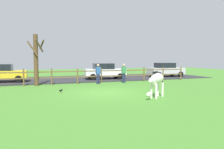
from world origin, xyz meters
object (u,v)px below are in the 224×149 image
Objects in this scene: parked_car_silver at (166,70)px; visitor_right_of_tree at (98,73)px; parked_car_yellow at (2,73)px; parked_car_white at (104,71)px; bare_tree at (36,59)px; crow_on_grass at (61,90)px; visitor_left_of_tree at (124,72)px; zebra at (157,80)px.

visitor_right_of_tree is at bearing -157.39° from parked_car_silver.
parked_car_yellow is (-16.60, -0.12, 0.00)m from parked_car_silver.
visitor_right_of_tree is (-1.66, -3.43, 0.06)m from parked_car_white.
visitor_right_of_tree reaches higher than parked_car_yellow.
bare_tree is 14.25m from parked_car_silver.
visitor_right_of_tree is (3.42, 3.52, 0.78)m from crow_on_grass.
visitor_left_of_tree is at bearing -20.11° from parked_car_yellow.
parked_car_silver is at bearing 13.63° from bare_tree.
visitor_left_of_tree reaches higher than parked_car_yellow.
parked_car_yellow is at bearing 178.66° from parked_car_white.
parked_car_white reaches higher than zebra.
parked_car_silver is at bearing 0.40° from parked_car_yellow.
zebra is at bearing -37.43° from crow_on_grass.
parked_car_white is 2.52× the size of visitor_left_of_tree.
bare_tree is 0.95× the size of parked_car_white.
parked_car_white is at bearing -1.34° from parked_car_yellow.
parked_car_silver reaches higher than crow_on_grass.
bare_tree reaches higher than visitor_right_of_tree.
visitor_left_of_tree and visitor_right_of_tree have the same top height.
parked_car_white is 1.01× the size of parked_car_silver.
visitor_right_of_tree is (-2.31, -0.02, 0.00)m from visitor_left_of_tree.
parked_car_silver is 2.48× the size of visitor_left_of_tree.
crow_on_grass is at bearing 142.57° from zebra.
bare_tree is 9.61m from zebra.
parked_car_white is 3.81m from visitor_right_of_tree.
parked_car_white is at bearing 87.36° from zebra.
zebra is 0.41× the size of parked_car_white.
parked_car_white is 7.37m from parked_car_silver.
zebra is at bearing -51.40° from bare_tree.
crow_on_grass is 4.97m from visitor_right_of_tree.
bare_tree is at bearing 108.97° from crow_on_grass.
parked_car_white reaches higher than crow_on_grass.
bare_tree is 7.21m from parked_car_white.
visitor_right_of_tree is (7.58, -3.64, 0.06)m from parked_car_yellow.
visitor_left_of_tree reaches higher than crow_on_grass.
parked_car_silver is 2.48× the size of visitor_right_of_tree.
zebra is 1.03× the size of visitor_right_of_tree.
visitor_left_of_tree is 2.31m from visitor_right_of_tree.
visitor_right_of_tree is (4.77, -0.41, -1.16)m from bare_tree.
crow_on_grass is at bearing -59.85° from parked_car_yellow.
parked_car_silver is 16.60m from parked_car_yellow.
bare_tree is at bearing 128.60° from zebra.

